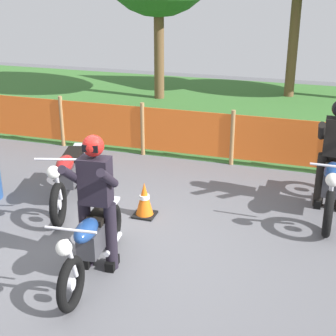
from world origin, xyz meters
The scene contains 9 objects.
ground centered at (0.00, 0.00, -0.01)m, with size 24.00×24.00×0.02m, color #5B5B60.
grass_verge centered at (0.00, 7.42, 0.01)m, with size 24.00×7.80×0.01m, color #386B2D.
barrier_fence centered at (0.00, 3.52, 0.54)m, with size 8.94×0.08×1.05m.
motorcycle_lead centered at (-1.15, 1.02, 0.48)m, with size 0.80×2.04×0.99m.
motorcycle_trailing centered at (0.06, -0.64, 0.44)m, with size 0.57×1.94×0.92m.
motorcycle_third centered at (2.67, 1.92, 0.49)m, with size 0.62×2.11×1.00m.
rider_trailing centered at (0.04, -0.46, 0.92)m, with size 0.58×0.59×1.69m.
rider_third centered at (2.68, 2.15, 0.95)m, with size 0.55×0.68×1.69m.
traffic_cone centered at (0.08, 1.01, 0.26)m, with size 0.32×0.32×0.53m.
Camera 1 is at (2.48, -5.24, 3.38)m, focal length 53.54 mm.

